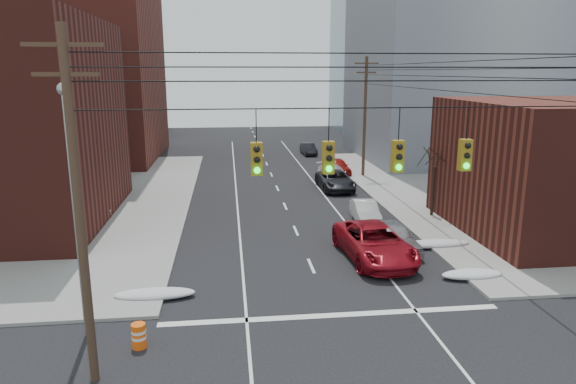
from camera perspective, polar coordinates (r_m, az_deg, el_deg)
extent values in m
cube|color=maroon|center=(63.75, -26.08, 16.75)|extent=(24.00, 20.00, 30.00)
cube|color=#521E18|center=(89.14, -21.27, 10.00)|extent=(22.00, 18.00, 12.00)
cube|color=gray|center=(62.10, 18.80, 15.17)|extent=(22.00, 20.00, 25.00)
cube|color=gray|center=(86.96, 12.50, 13.81)|extent=(20.00, 18.00, 22.00)
cylinder|color=#473323|center=(16.48, -22.16, -2.43)|extent=(0.28, 0.28, 11.00)
cube|color=#473323|center=(15.96, -23.73, 14.78)|extent=(2.20, 0.12, 0.12)
cube|color=#473323|center=(15.95, -23.46, 11.92)|extent=(1.80, 0.12, 0.12)
cylinder|color=#473323|center=(48.16, 8.53, 8.12)|extent=(0.28, 0.28, 11.00)
cube|color=#473323|center=(47.98, 8.73, 13.96)|extent=(2.20, 0.12, 0.12)
cube|color=#473323|center=(47.98, 8.70, 13.00)|extent=(1.80, 0.12, 0.12)
cylinder|color=black|center=(15.87, 8.18, 9.23)|extent=(17.00, 0.04, 0.04)
cylinder|color=black|center=(15.41, -3.56, 7.36)|extent=(0.03, 0.03, 1.00)
cube|color=olive|center=(15.55, -3.50, 3.69)|extent=(0.35, 0.30, 1.00)
sphere|color=black|center=(15.33, -3.49, 4.77)|extent=(0.20, 0.20, 0.20)
sphere|color=black|center=(15.38, -3.47, 3.59)|extent=(0.20, 0.20, 0.20)
sphere|color=#0CE526|center=(15.44, -3.45, 2.42)|extent=(0.20, 0.20, 0.20)
cylinder|color=black|center=(15.69, 4.56, 7.44)|extent=(0.03, 0.03, 1.00)
cube|color=olive|center=(15.82, 4.49, 3.84)|extent=(0.35, 0.30, 1.00)
sphere|color=black|center=(15.61, 4.63, 4.90)|extent=(0.20, 0.20, 0.20)
sphere|color=black|center=(15.66, 4.61, 3.74)|extent=(0.20, 0.20, 0.20)
sphere|color=#0CE526|center=(15.71, 4.59, 2.59)|extent=(0.20, 0.20, 0.20)
cylinder|color=black|center=(16.26, 12.25, 7.39)|extent=(0.03, 0.03, 1.00)
cube|color=olive|center=(16.38, 12.08, 3.91)|extent=(0.35, 0.30, 1.00)
sphere|color=black|center=(16.18, 12.33, 4.93)|extent=(0.20, 0.20, 0.20)
sphere|color=black|center=(16.23, 12.27, 3.81)|extent=(0.20, 0.20, 0.20)
sphere|color=#0CE526|center=(16.28, 12.22, 2.70)|extent=(0.20, 0.20, 0.20)
cylinder|color=black|center=(17.09, 19.31, 7.22)|extent=(0.03, 0.03, 1.00)
cube|color=olive|center=(17.21, 19.05, 3.92)|extent=(0.35, 0.30, 1.00)
sphere|color=black|center=(17.02, 19.38, 4.88)|extent=(0.20, 0.20, 0.20)
sphere|color=black|center=(17.06, 19.30, 3.82)|extent=(0.20, 0.20, 0.20)
sphere|color=#0CE526|center=(17.11, 19.22, 2.77)|extent=(0.20, 0.20, 0.20)
cylinder|color=gray|center=(19.80, -22.47, -2.94)|extent=(0.18, 0.18, 9.00)
sphere|color=gray|center=(19.12, -23.69, 10.43)|extent=(0.44, 0.44, 0.44)
cylinder|color=black|center=(35.95, 15.80, 0.00)|extent=(0.20, 0.20, 3.50)
cylinder|color=black|center=(35.77, 16.53, 3.68)|extent=(0.27, 0.82, 1.19)
cylinder|color=black|center=(36.11, 16.03, 3.94)|extent=(1.17, 0.54, 1.38)
cylinder|color=black|center=(36.01, 14.97, 4.04)|extent=(1.44, 1.00, 1.48)
cylinder|color=black|center=(35.42, 15.40, 3.67)|extent=(0.17, 0.84, 1.19)
cylinder|color=black|center=(34.95, 15.62, 3.67)|extent=(0.82, 0.99, 1.40)
cylinder|color=black|center=(34.75, 16.68, 3.61)|extent=(1.74, 0.21, 1.43)
cylinder|color=black|center=(35.44, 16.67, 3.59)|extent=(0.48, 0.73, 1.20)
ellipsoid|color=silver|center=(23.56, -14.56, -10.90)|extent=(3.50, 1.08, 0.42)
ellipsoid|color=silver|center=(26.38, 19.77, -8.60)|extent=(3.00, 1.08, 0.42)
ellipsoid|color=silver|center=(30.21, 16.03, -5.55)|extent=(4.00, 1.08, 0.42)
imported|color=maroon|center=(27.44, 9.58, -5.57)|extent=(3.54, 6.79, 1.83)
imported|color=#A2A2A7|center=(29.04, 11.63, -4.86)|extent=(2.27, 4.77, 1.57)
imported|color=silver|center=(34.14, 8.58, -2.17)|extent=(1.74, 4.27, 1.38)
imported|color=black|center=(43.23, 5.27, 1.32)|extent=(2.68, 5.68, 1.57)
imported|color=silver|center=(45.74, 5.00, 1.97)|extent=(2.53, 5.47, 1.55)
imported|color=maroon|center=(49.75, 5.55, 2.85)|extent=(2.11, 4.56, 1.51)
imported|color=black|center=(61.37, 2.28, 4.79)|extent=(1.62, 4.15, 1.35)
imported|color=silver|center=(36.81, -22.76, -1.61)|extent=(4.79, 3.05, 1.49)
imported|color=#B3B2B7|center=(44.39, -21.02, 0.84)|extent=(5.27, 3.76, 1.33)
imported|color=black|center=(40.28, -25.05, -0.57)|extent=(5.59, 2.78, 1.56)
imported|color=silver|center=(39.77, -27.41, -1.03)|extent=(4.50, 2.11, 1.49)
cylinder|color=#FF580D|center=(19.78, -16.23, -15.10)|extent=(0.66, 0.66, 0.92)
cylinder|color=white|center=(19.70, -16.27, -14.62)|extent=(0.67, 0.67, 0.11)
cylinder|color=white|center=(19.80, -16.22, -15.21)|extent=(0.67, 0.67, 0.11)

